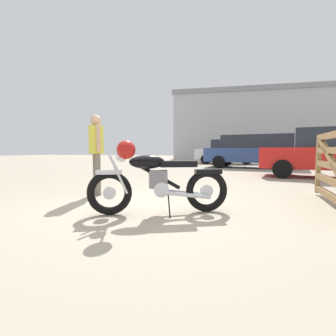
{
  "coord_description": "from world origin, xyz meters",
  "views": [
    {
      "loc": [
        1.57,
        -3.63,
        0.93
      ],
      "look_at": [
        0.17,
        0.8,
        0.6
      ],
      "focal_mm": 26.5,
      "sensor_mm": 36.0,
      "label": 1
    }
  ],
  "objects": [
    {
      "name": "white_estate_far",
      "position": [
        4.19,
        5.97,
        0.84
      ],
      "size": [
        4.43,
        2.46,
        1.67
      ],
      "rotation": [
        0.0,
        0.0,
        -0.17
      ],
      "color": "black",
      "rests_on": "ground_plane"
    },
    {
      "name": "dark_sedan_left",
      "position": [
        0.21,
        14.16,
        0.84
      ],
      "size": [
        4.24,
        2.0,
        1.67
      ],
      "rotation": [
        0.0,
        0.0,
        0.02
      ],
      "color": "black",
      "rests_on": "ground_plane"
    },
    {
      "name": "ground_plane",
      "position": [
        0.0,
        0.0,
        0.0
      ],
      "size": [
        80.0,
        80.0,
        0.0
      ],
      "primitive_type": "plane",
      "color": "tan"
    },
    {
      "name": "silver_sedan_mid",
      "position": [
        1.89,
        10.3,
        0.94
      ],
      "size": [
        4.91,
        2.49,
        1.74
      ],
      "rotation": [
        0.0,
        0.0,
        2.99
      ],
      "color": "black",
      "rests_on": "ground_plane"
    },
    {
      "name": "bystander",
      "position": [
        -1.42,
        0.85,
        1.02
      ],
      "size": [
        0.36,
        0.34,
        1.66
      ],
      "rotation": [
        0.0,
        0.0,
        3.96
      ],
      "color": "#706656",
      "rests_on": "ground_plane"
    },
    {
      "name": "industrial_building",
      "position": [
        3.89,
        28.45,
        3.72
      ],
      "size": [
        22.0,
        12.46,
        7.43
      ],
      "rotation": [
        0.0,
        0.0,
        0.09
      ],
      "color": "#B2B2B7",
      "rests_on": "ground_plane"
    },
    {
      "name": "vintage_motorcycle",
      "position": [
        0.32,
        -0.26,
        0.49
      ],
      "size": [
        1.93,
        1.09,
        1.07
      ],
      "rotation": [
        0.0,
        0.0,
        3.58
      ],
      "color": "black",
      "rests_on": "ground_plane"
    }
  ]
}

